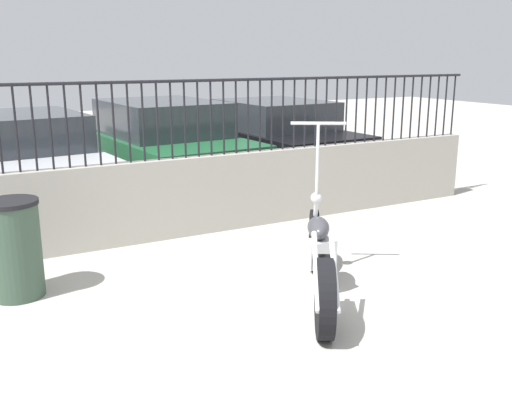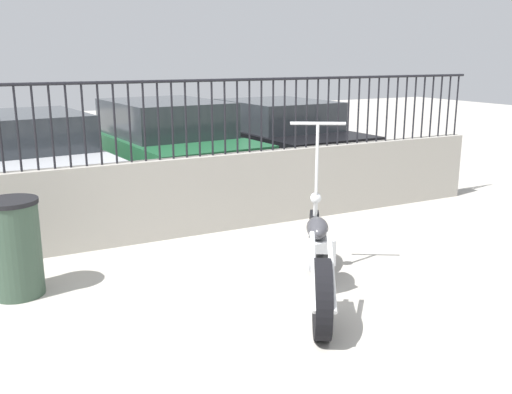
{
  "view_description": "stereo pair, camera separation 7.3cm",
  "coord_description": "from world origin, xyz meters",
  "px_view_note": "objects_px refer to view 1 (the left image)",
  "views": [
    {
      "loc": [
        -1.83,
        -3.29,
        2.14
      ],
      "look_at": [
        0.9,
        1.82,
        0.7
      ],
      "focal_mm": 40.0,
      "sensor_mm": 36.0,
      "label": 1
    },
    {
      "loc": [
        -1.76,
        -3.33,
        2.14
      ],
      "look_at": [
        0.9,
        1.82,
        0.7
      ],
      "focal_mm": 40.0,
      "sensor_mm": 36.0,
      "label": 2
    }
  ],
  "objects_px": {
    "trash_bin": "(15,249)",
    "car_green": "(159,144)",
    "motorcycle_dark_grey": "(320,262)",
    "car_silver": "(17,159)",
    "car_black": "(270,137)"
  },
  "relations": [
    {
      "from": "trash_bin",
      "to": "car_green",
      "type": "xyz_separation_m",
      "value": [
        2.62,
        3.72,
        0.26
      ]
    },
    {
      "from": "car_green",
      "to": "trash_bin",
      "type": "bearing_deg",
      "value": 140.47
    },
    {
      "from": "motorcycle_dark_grey",
      "to": "trash_bin",
      "type": "bearing_deg",
      "value": 89.31
    },
    {
      "from": "motorcycle_dark_grey",
      "to": "car_green",
      "type": "xyz_separation_m",
      "value": [
        0.28,
        5.14,
        0.33
      ]
    },
    {
      "from": "trash_bin",
      "to": "car_silver",
      "type": "distance_m",
      "value": 3.53
    },
    {
      "from": "trash_bin",
      "to": "car_silver",
      "type": "bearing_deg",
      "value": 83.38
    },
    {
      "from": "trash_bin",
      "to": "car_green",
      "type": "relative_size",
      "value": 0.2
    },
    {
      "from": "car_black",
      "to": "trash_bin",
      "type": "bearing_deg",
      "value": 125.65
    },
    {
      "from": "motorcycle_dark_grey",
      "to": "car_black",
      "type": "bearing_deg",
      "value": 5.41
    },
    {
      "from": "trash_bin",
      "to": "car_black",
      "type": "xyz_separation_m",
      "value": [
        4.8,
        3.86,
        0.23
      ]
    },
    {
      "from": "car_green",
      "to": "car_black",
      "type": "height_order",
      "value": "car_green"
    },
    {
      "from": "motorcycle_dark_grey",
      "to": "car_silver",
      "type": "xyz_separation_m",
      "value": [
        -1.93,
        4.92,
        0.29
      ]
    },
    {
      "from": "car_silver",
      "to": "car_black",
      "type": "bearing_deg",
      "value": -91.19
    },
    {
      "from": "car_black",
      "to": "car_silver",
      "type": "bearing_deg",
      "value": 91.54
    },
    {
      "from": "car_green",
      "to": "motorcycle_dark_grey",
      "type": "bearing_deg",
      "value": 172.49
    }
  ]
}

